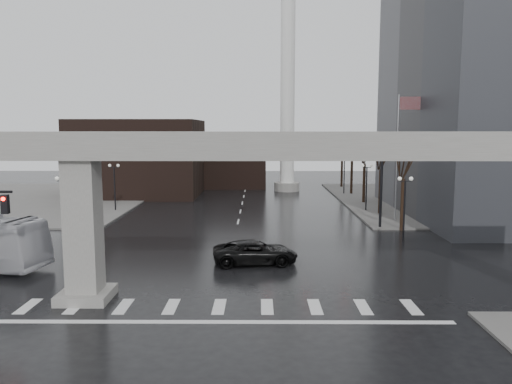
% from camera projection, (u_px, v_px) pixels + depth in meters
% --- Properties ---
extents(ground, '(160.00, 160.00, 0.00)m').
position_uv_depth(ground, '(221.00, 300.00, 25.93)').
color(ground, black).
rests_on(ground, ground).
extents(sidewalk_ne, '(28.00, 36.00, 0.15)m').
position_uv_depth(sidewalk_ne, '(453.00, 200.00, 61.48)').
color(sidewalk_ne, '#62605D').
rests_on(sidewalk_ne, ground).
extents(sidewalk_nw, '(28.00, 36.00, 0.15)m').
position_uv_depth(sidewalk_nw, '(33.00, 200.00, 61.78)').
color(sidewalk_nw, '#62605D').
rests_on(sidewalk_nw, ground).
extents(elevated_guideway, '(48.00, 2.60, 8.70)m').
position_uv_depth(elevated_guideway, '(245.00, 168.00, 25.06)').
color(elevated_guideway, gray).
rests_on(elevated_guideway, ground).
extents(building_far_left, '(16.00, 14.00, 10.00)m').
position_uv_depth(building_far_left, '(140.00, 158.00, 67.04)').
color(building_far_left, black).
rests_on(building_far_left, ground).
extents(building_far_mid, '(10.00, 10.00, 8.00)m').
position_uv_depth(building_far_mid, '(233.00, 160.00, 77.02)').
color(building_far_mid, black).
rests_on(building_far_mid, ground).
extents(smokestack, '(3.60, 3.60, 30.00)m').
position_uv_depth(smokestack, '(288.00, 96.00, 69.85)').
color(smokestack, white).
rests_on(smokestack, ground).
extents(signal_mast_arm, '(12.12, 0.43, 8.00)m').
position_uv_depth(signal_mast_arm, '(339.00, 163.00, 43.79)').
color(signal_mast_arm, black).
rests_on(signal_mast_arm, ground).
extents(flagpole_assembly, '(2.06, 0.12, 12.00)m').
position_uv_depth(flagpole_assembly, '(401.00, 143.00, 46.72)').
color(flagpole_assembly, silver).
rests_on(flagpole_assembly, ground).
extents(lamp_right_0, '(1.22, 0.32, 5.11)m').
position_uv_depth(lamp_right_0, '(405.00, 197.00, 39.30)').
color(lamp_right_0, black).
rests_on(lamp_right_0, ground).
extents(lamp_right_1, '(1.22, 0.32, 5.11)m').
position_uv_depth(lamp_right_1, '(367.00, 179.00, 53.19)').
color(lamp_right_1, black).
rests_on(lamp_right_1, ground).
extents(lamp_right_2, '(1.22, 0.32, 5.11)m').
position_uv_depth(lamp_right_2, '(344.00, 169.00, 67.08)').
color(lamp_right_2, black).
rests_on(lamp_right_2, ground).
extents(lamp_left_0, '(1.22, 0.32, 5.11)m').
position_uv_depth(lamp_left_0, '(64.00, 197.00, 39.46)').
color(lamp_left_0, black).
rests_on(lamp_left_0, ground).
extents(lamp_left_1, '(1.22, 0.32, 5.11)m').
position_uv_depth(lamp_left_1, '(114.00, 179.00, 53.35)').
color(lamp_left_1, black).
rests_on(lamp_left_1, ground).
extents(lamp_left_2, '(1.22, 0.32, 5.11)m').
position_uv_depth(lamp_left_2, '(144.00, 169.00, 67.23)').
color(lamp_left_2, black).
rests_on(lamp_left_2, ground).
extents(tree_right_0, '(1.09, 1.58, 7.50)m').
position_uv_depth(tree_right_0, '(403.00, 199.00, 43.37)').
color(tree_right_0, black).
rests_on(tree_right_0, ground).
extents(tree_right_1, '(1.09, 1.61, 7.67)m').
position_uv_depth(tree_right_1, '(381.00, 187.00, 51.30)').
color(tree_right_1, black).
rests_on(tree_right_1, ground).
extents(tree_right_2, '(1.10, 1.63, 7.85)m').
position_uv_depth(tree_right_2, '(364.00, 179.00, 59.22)').
color(tree_right_2, black).
rests_on(tree_right_2, ground).
extents(tree_right_3, '(1.11, 1.66, 8.02)m').
position_uv_depth(tree_right_3, '(352.00, 173.00, 67.15)').
color(tree_right_3, black).
rests_on(tree_right_3, ground).
extents(tree_right_4, '(1.12, 1.69, 8.19)m').
position_uv_depth(tree_right_4, '(342.00, 168.00, 75.08)').
color(tree_right_4, black).
rests_on(tree_right_4, ground).
extents(pickup_truck, '(5.80, 3.15, 1.54)m').
position_uv_depth(pickup_truck, '(255.00, 252.00, 32.78)').
color(pickup_truck, black).
rests_on(pickup_truck, ground).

